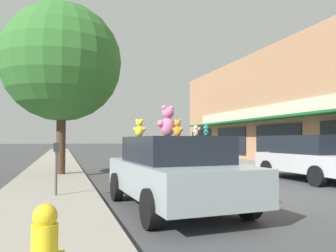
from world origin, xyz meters
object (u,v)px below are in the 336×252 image
(teddy_bear_orange, at_px, (177,128))
(teddy_bear_red, at_px, (169,132))
(teddy_bear_cream, at_px, (195,131))
(fire_hydrant, at_px, (45,251))
(parking_meter, at_px, (56,162))
(teddy_bear_teal, at_px, (206,131))
(teddy_bear_giant, at_px, (168,122))
(parked_car_far_center, at_px, (313,156))
(teddy_bear_yellow, at_px, (139,128))
(street_tree, at_px, (62,63))
(plush_art_car, at_px, (174,170))
(teddy_bear_brown, at_px, (166,132))

(teddy_bear_orange, xyz_separation_m, teddy_bear_red, (0.27, 1.42, -0.03))
(teddy_bear_cream, bearing_deg, fire_hydrant, 13.45)
(teddy_bear_cream, bearing_deg, parking_meter, -70.96)
(teddy_bear_orange, xyz_separation_m, teddy_bear_teal, (0.34, -0.66, -0.07))
(teddy_bear_giant, bearing_deg, teddy_bear_red, -125.24)
(teddy_bear_red, relative_size, parked_car_far_center, 0.07)
(teddy_bear_red, relative_size, teddy_bear_yellow, 0.76)
(teddy_bear_orange, xyz_separation_m, street_tree, (-2.31, 7.23, 2.84))
(street_tree, height_order, fire_hydrant, street_tree)
(plush_art_car, xyz_separation_m, teddy_bear_giant, (-0.03, 0.31, 1.07))
(teddy_bear_cream, bearing_deg, teddy_bear_red, -118.82)
(teddy_bear_cream, bearing_deg, plush_art_car, -57.49)
(plush_art_car, distance_m, teddy_bear_red, 1.43)
(teddy_bear_brown, height_order, parking_meter, teddy_bear_brown)
(teddy_bear_brown, bearing_deg, teddy_bear_yellow, -7.28)
(teddy_bear_cream, relative_size, street_tree, 0.04)
(teddy_bear_yellow, height_order, parked_car_far_center, teddy_bear_yellow)
(teddy_bear_brown, relative_size, parked_car_far_center, 0.05)
(teddy_bear_brown, xyz_separation_m, teddy_bear_red, (0.15, 0.27, 0.03))
(plush_art_car, distance_m, parking_meter, 2.98)
(parked_car_far_center, bearing_deg, teddy_bear_orange, -152.47)
(parked_car_far_center, bearing_deg, teddy_bear_teal, -146.57)
(parking_meter, bearing_deg, teddy_bear_cream, -33.59)
(parking_meter, bearing_deg, plush_art_car, -35.70)
(teddy_bear_brown, height_order, street_tree, street_tree)
(teddy_bear_giant, height_order, teddy_bear_cream, teddy_bear_giant)
(teddy_bear_orange, bearing_deg, teddy_bear_yellow, 18.77)
(parking_meter, bearing_deg, teddy_bear_yellow, -42.29)
(teddy_bear_cream, distance_m, teddy_bear_red, 1.29)
(teddy_bear_brown, bearing_deg, teddy_bear_orange, 37.81)
(teddy_bear_giant, height_order, parked_car_far_center, teddy_bear_giant)
(plush_art_car, bearing_deg, street_tree, 106.06)
(teddy_bear_giant, bearing_deg, parking_meter, -46.64)
(teddy_bear_red, distance_m, teddy_bear_teal, 2.08)
(teddy_bear_cream, bearing_deg, street_tree, -105.98)
(teddy_bear_brown, xyz_separation_m, teddy_bear_cream, (0.34, -1.00, 0.01))
(teddy_bear_cream, distance_m, fire_hydrant, 4.67)
(plush_art_car, xyz_separation_m, teddy_bear_red, (0.25, 1.11, 0.87))
(teddy_bear_giant, bearing_deg, teddy_bear_yellow, -5.66)
(teddy_bear_giant, height_order, parking_meter, teddy_bear_giant)
(teddy_bear_teal, bearing_deg, teddy_bear_cream, -153.98)
(teddy_bear_giant, xyz_separation_m, parked_car_far_center, (6.41, 2.72, -1.01))
(teddy_bear_giant, bearing_deg, teddy_bear_cream, 119.68)
(teddy_bear_cream, height_order, teddy_bear_yellow, teddy_bear_yellow)
(plush_art_car, height_order, fire_hydrant, plush_art_car)
(teddy_bear_brown, distance_m, street_tree, 7.16)
(teddy_bear_yellow, relative_size, fire_hydrant, 0.48)
(parked_car_far_center, bearing_deg, teddy_bear_red, -162.62)
(teddy_bear_yellow, bearing_deg, parked_car_far_center, -139.41)
(teddy_bear_orange, height_order, parked_car_far_center, teddy_bear_orange)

